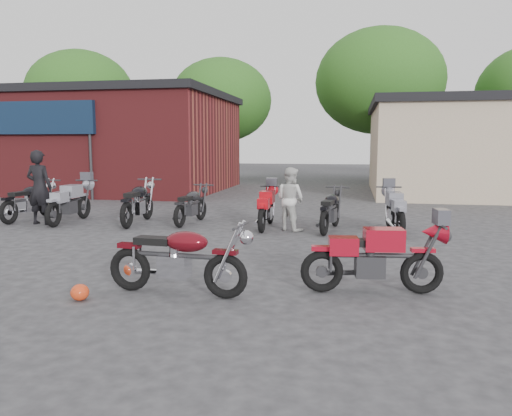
% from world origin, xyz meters
% --- Properties ---
extents(ground, '(90.00, 90.00, 0.00)m').
position_xyz_m(ground, '(0.00, 0.00, 0.00)').
color(ground, '#2D2D2F').
extents(brick_building, '(12.00, 8.00, 4.00)m').
position_xyz_m(brick_building, '(-9.00, 14.00, 2.00)').
color(brick_building, maroon).
rests_on(brick_building, ground).
extents(stucco_building, '(10.00, 8.00, 3.50)m').
position_xyz_m(stucco_building, '(8.50, 15.00, 1.75)').
color(stucco_building, tan).
rests_on(stucco_building, ground).
extents(tree_0, '(6.56, 6.56, 8.20)m').
position_xyz_m(tree_0, '(-14.00, 22.00, 4.10)').
color(tree_0, '#265115').
rests_on(tree_0, ground).
extents(tree_1, '(5.92, 5.92, 7.40)m').
position_xyz_m(tree_1, '(-5.00, 22.00, 3.70)').
color(tree_1, '#265115').
rests_on(tree_1, ground).
extents(tree_2, '(7.04, 7.04, 8.80)m').
position_xyz_m(tree_2, '(4.00, 22.00, 4.40)').
color(tree_2, '#265115').
rests_on(tree_2, ground).
extents(vintage_motorcycle, '(1.98, 0.79, 1.12)m').
position_xyz_m(vintage_motorcycle, '(0.39, -0.54, 0.56)').
color(vintage_motorcycle, '#540A12').
rests_on(vintage_motorcycle, ground).
extents(sportbike, '(1.94, 0.87, 1.09)m').
position_xyz_m(sportbike, '(2.99, 0.04, 0.54)').
color(sportbike, '#B00E22').
rests_on(sportbike, ground).
extents(helmet, '(0.31, 0.31, 0.22)m').
position_xyz_m(helmet, '(-0.81, -1.03, 0.11)').
color(helmet, red).
rests_on(helmet, ground).
extents(person_dark, '(0.70, 0.47, 1.89)m').
position_xyz_m(person_dark, '(-5.14, 4.52, 0.95)').
color(person_dark, black).
rests_on(person_dark, ground).
extents(person_light, '(0.92, 0.87, 1.50)m').
position_xyz_m(person_light, '(1.23, 4.83, 0.75)').
color(person_light, silver).
rests_on(person_light, ground).
extents(row_bike_0, '(0.83, 2.04, 1.15)m').
position_xyz_m(row_bike_0, '(-5.86, 5.09, 0.58)').
color(row_bike_0, black).
rests_on(row_bike_0, ground).
extents(row_bike_1, '(0.71, 2.04, 1.17)m').
position_xyz_m(row_bike_1, '(-4.55, 4.92, 0.59)').
color(row_bike_1, '#9698A4').
rests_on(row_bike_1, ground).
extents(row_bike_2, '(0.85, 2.15, 1.22)m').
position_xyz_m(row_bike_2, '(-2.73, 5.09, 0.61)').
color(row_bike_2, black).
rests_on(row_bike_2, ground).
extents(row_bike_3, '(0.79, 1.87, 1.06)m').
position_xyz_m(row_bike_3, '(-1.39, 5.37, 0.53)').
color(row_bike_3, black).
rests_on(row_bike_3, ground).
extents(row_bike_4, '(0.64, 1.87, 1.08)m').
position_xyz_m(row_bike_4, '(0.62, 5.08, 0.54)').
color(row_bike_4, red).
rests_on(row_bike_4, ground).
extents(row_bike_5, '(0.90, 1.95, 1.09)m').
position_xyz_m(row_bike_5, '(2.18, 4.97, 0.55)').
color(row_bike_5, black).
rests_on(row_bike_5, ground).
extents(row_bike_6, '(0.83, 1.97, 1.11)m').
position_xyz_m(row_bike_6, '(3.65, 5.05, 0.56)').
color(row_bike_6, gray).
rests_on(row_bike_6, ground).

